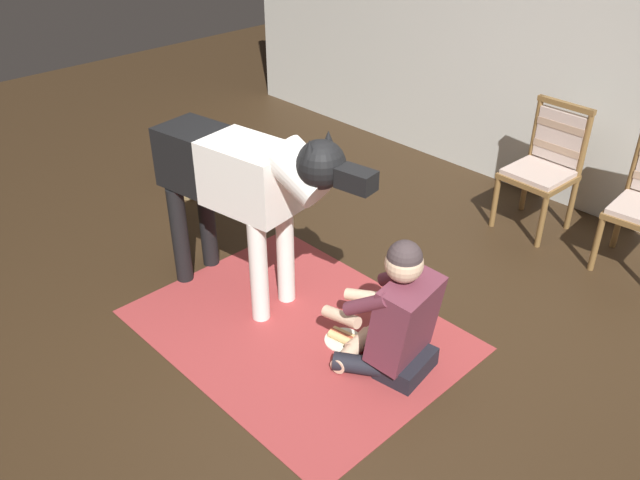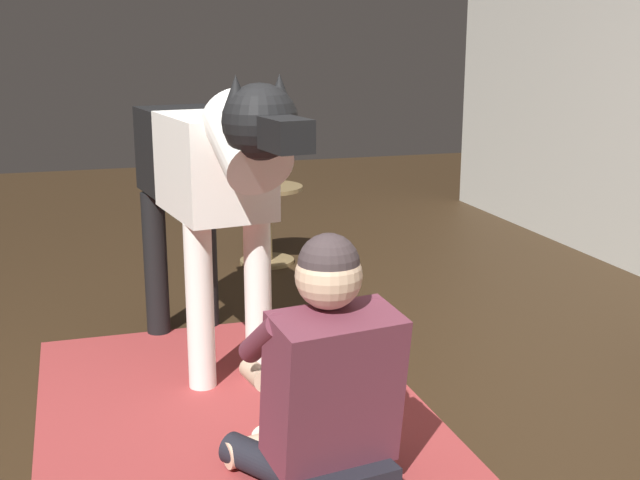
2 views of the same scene
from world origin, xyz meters
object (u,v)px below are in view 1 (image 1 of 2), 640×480
Objects in this scene: dining_chair_left_of_pair at (547,161)px; round_side_table at (189,159)px; hot_dog_on_plate at (343,338)px; large_dog at (243,181)px; person_sitting_on_floor at (397,318)px.

round_side_table is at bearing -145.17° from dining_chair_left_of_pair.
dining_chair_left_of_pair is at bearing 88.50° from hot_dog_on_plate.
large_dog reaches higher than dining_chair_left_of_pair.
large_dog is 1.14m from hot_dog_on_plate.
dining_chair_left_of_pair is 4.25× the size of hot_dog_on_plate.
round_side_table reaches higher than hot_dog_on_plate.
person_sitting_on_floor is 1.69× the size of round_side_table.
round_side_table is at bearing 158.74° from large_dog.
person_sitting_on_floor is at bearing -9.29° from round_side_table.
dining_chair_left_of_pair is 0.56× the size of large_dog.
large_dog is (-0.82, -2.26, 0.32)m from dining_chair_left_of_pair.
hot_dog_on_plate is (-0.36, -0.05, -0.33)m from person_sitting_on_floor.
person_sitting_on_floor is 2.72m from round_side_table.
dining_chair_left_of_pair reaches higher than round_side_table.
dining_chair_left_of_pair is 1.14× the size of person_sitting_on_floor.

